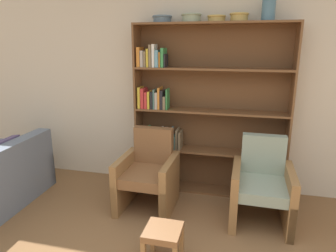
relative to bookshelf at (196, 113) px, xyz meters
The scene contains 10 objects.
wall_back 0.46m from the bookshelf, 30.62° to the left, with size 12.00×0.06×2.75m.
bookshelf is the anchor object (origin of this frame).
bowl_cream 1.24m from the bookshelf, behind, with size 0.24×0.24×0.08m.
bowl_olive 1.17m from the bookshelf, 163.76° to the right, with size 0.24×0.24×0.10m.
bowl_slate 1.17m from the bookshelf, ahead, with size 0.22×0.22×0.07m.
bowl_copper 1.26m from the bookshelf, ahead, with size 0.22×0.22×0.09m.
vase_tall 1.47m from the bookshelf, ahead, with size 0.15×0.15×0.29m.
armchair_leather 0.99m from the bookshelf, 128.67° to the right, with size 0.65×0.69×0.93m.
armchair_cushioned 1.20m from the bookshelf, 35.05° to the right, with size 0.65×0.69×0.93m.
footstool 1.71m from the bookshelf, 91.58° to the right, with size 0.32×0.32×0.35m.
Camera 1 is at (0.26, -1.23, 1.91)m, focal length 32.00 mm.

